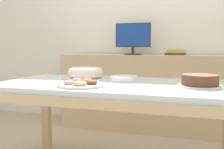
{
  "coord_description": "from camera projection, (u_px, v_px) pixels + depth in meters",
  "views": [
    {
      "loc": [
        0.49,
        -1.72,
        0.98
      ],
      "look_at": [
        -0.03,
        0.01,
        0.79
      ],
      "focal_mm": 40.0,
      "sensor_mm": 36.0,
      "label": 1
    }
  ],
  "objects": [
    {
      "name": "dining_table",
      "position": [
        116.0,
        95.0,
        1.81
      ],
      "size": [
        1.75,
        0.86,
        0.73
      ],
      "color": "silver",
      "rests_on": "ground"
    },
    {
      "name": "tealight_right_edge",
      "position": [
        168.0,
        78.0,
        2.03
      ],
      "size": [
        0.04,
        0.04,
        0.04
      ],
      "color": "silver",
      "rests_on": "dining_table"
    },
    {
      "name": "tealight_left_edge",
      "position": [
        113.0,
        76.0,
        2.13
      ],
      "size": [
        0.04,
        0.04,
        0.04
      ],
      "color": "silver",
      "rests_on": "dining_table"
    },
    {
      "name": "pastry_platter",
      "position": [
        81.0,
        84.0,
        1.67
      ],
      "size": [
        0.32,
        0.32,
        0.04
      ],
      "color": "white",
      "rests_on": "dining_table"
    },
    {
      "name": "wall_back",
      "position": [
        149.0,
        23.0,
        3.21
      ],
      "size": [
        8.0,
        0.1,
        2.6
      ],
      "primitive_type": "cube",
      "color": "silver",
      "rests_on": "ground"
    },
    {
      "name": "sideboard",
      "position": [
        144.0,
        92.0,
        3.01
      ],
      "size": [
        2.0,
        0.44,
        0.9
      ],
      "color": "#D1B284",
      "rests_on": "ground"
    },
    {
      "name": "cake_golden_bundt",
      "position": [
        86.0,
        73.0,
        2.03
      ],
      "size": [
        0.31,
        0.31,
        0.1
      ],
      "color": "white",
      "rests_on": "dining_table"
    },
    {
      "name": "computer_monitor",
      "position": [
        133.0,
        39.0,
        2.98
      ],
      "size": [
        0.42,
        0.2,
        0.38
      ],
      "color": "#262628",
      "rests_on": "sideboard"
    },
    {
      "name": "book_stack",
      "position": [
        175.0,
        52.0,
        2.86
      ],
      "size": [
        0.24,
        0.16,
        0.07
      ],
      "color": "#3F3838",
      "rests_on": "sideboard"
    },
    {
      "name": "cake_chocolate_round",
      "position": [
        200.0,
        81.0,
        1.62
      ],
      "size": [
        0.28,
        0.28,
        0.08
      ],
      "color": "white",
      "rests_on": "dining_table"
    },
    {
      "name": "plate_stack",
      "position": [
        124.0,
        79.0,
        1.9
      ],
      "size": [
        0.21,
        0.21,
        0.04
      ],
      "color": "white",
      "rests_on": "dining_table"
    },
    {
      "name": "tealight_centre",
      "position": [
        58.0,
        75.0,
        2.29
      ],
      "size": [
        0.04,
        0.04,
        0.04
      ],
      "color": "silver",
      "rests_on": "dining_table"
    },
    {
      "name": "tealight_near_cakes",
      "position": [
        24.0,
        78.0,
        2.04
      ],
      "size": [
        0.04,
        0.04,
        0.04
      ],
      "color": "silver",
      "rests_on": "dining_table"
    }
  ]
}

